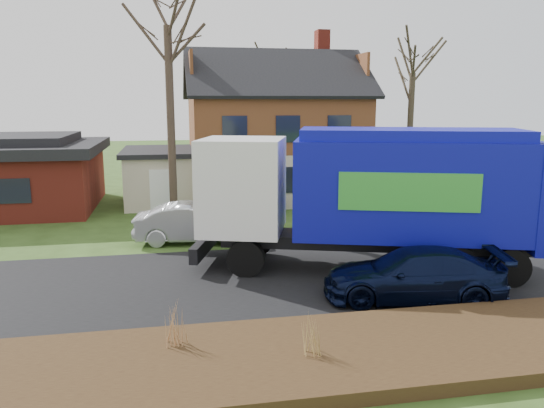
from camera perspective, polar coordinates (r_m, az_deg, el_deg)
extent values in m
plane|color=#2C4517|center=(16.42, 2.51, -7.95)|extent=(120.00, 120.00, 0.00)
cube|color=black|center=(16.42, 2.51, -7.92)|extent=(80.00, 7.00, 0.02)
cube|color=black|center=(11.66, 8.70, -15.52)|extent=(80.00, 3.50, 0.30)
cube|color=beige|center=(29.91, 0.14, 3.36)|extent=(9.00, 7.50, 2.70)
cube|color=#553218|center=(29.67, 0.14, 8.63)|extent=(9.00, 7.50, 2.80)
cube|color=maroon|center=(31.47, 5.40, 16.67)|extent=(0.70, 0.90, 1.60)
cube|color=beige|center=(28.90, -11.85, 2.76)|extent=(3.50, 5.50, 2.60)
cube|color=black|center=(28.74, -11.96, 5.56)|extent=(3.90, 5.90, 0.24)
cube|color=maroon|center=(29.60, -27.14, 2.16)|extent=(9.00, 7.50, 2.80)
cylinder|color=black|center=(16.41, -2.83, -5.84)|extent=(1.22, 0.72, 1.16)
cylinder|color=black|center=(18.63, -1.65, -3.78)|extent=(1.22, 0.72, 1.16)
cylinder|color=black|center=(16.62, 19.40, -6.26)|extent=(1.22, 0.72, 1.16)
cylinder|color=black|center=(18.82, 17.87, -4.17)|extent=(1.22, 0.72, 1.16)
cylinder|color=black|center=(17.01, 24.17, -6.22)|extent=(1.22, 0.72, 1.16)
cylinder|color=black|center=(19.16, 22.12, -4.19)|extent=(1.22, 0.72, 1.16)
cube|color=black|center=(17.27, 10.68, -3.90)|extent=(9.52, 4.13, 0.39)
cube|color=white|center=(17.12, -3.17, 2.04)|extent=(3.27, 3.42, 3.00)
cube|color=black|center=(17.34, -7.17, 2.64)|extent=(0.82, 2.36, 1.00)
cube|color=black|center=(17.82, -7.35, -4.44)|extent=(1.10, 2.74, 0.50)
cube|color=#0C0E95|center=(17.03, 14.43, 1.66)|extent=(7.51, 4.74, 3.00)
cube|color=#0C0E95|center=(16.85, 14.71, 7.26)|extent=(7.10, 4.33, 0.33)
cube|color=#0C0E95|center=(17.90, 25.95, 0.97)|extent=(1.22, 2.82, 3.22)
cube|color=green|center=(15.61, 14.53, 1.24)|extent=(3.83, 1.24, 1.11)
cube|color=green|center=(18.38, 13.36, 2.72)|extent=(3.83, 1.24, 1.11)
imported|color=#A7AAAE|center=(20.47, -8.30, -2.05)|extent=(4.68, 2.07, 1.49)
imported|color=black|center=(15.02, 14.96, -7.34)|extent=(5.16, 2.95, 1.41)
cylinder|color=#3E2F25|center=(24.50, -10.82, 8.37)|extent=(0.36, 0.36, 8.57)
cylinder|color=#3C3224|center=(28.51, 14.56, 6.71)|extent=(0.31, 0.31, 6.73)
cylinder|color=#403326|center=(36.38, -0.22, 8.47)|extent=(0.28, 0.28, 7.44)
cone|color=#A9784A|center=(11.52, -10.39, -12.73)|extent=(0.04, 0.04, 0.86)
cone|color=#A9784A|center=(11.52, -11.12, -12.75)|extent=(0.04, 0.04, 0.86)
cone|color=#A9784A|center=(11.52, -9.65, -12.70)|extent=(0.04, 0.04, 0.86)
cone|color=#A9784A|center=(11.62, -10.39, -12.50)|extent=(0.04, 0.04, 0.86)
cone|color=#A9784A|center=(11.41, -10.38, -12.96)|extent=(0.04, 0.04, 0.86)
cone|color=#A48248|center=(11.04, 4.47, -13.72)|extent=(0.04, 0.04, 0.84)
cone|color=#A48248|center=(11.01, 3.78, -13.78)|extent=(0.04, 0.04, 0.84)
cone|color=#A48248|center=(11.07, 5.16, -13.65)|extent=(0.04, 0.04, 0.84)
cone|color=#A48248|center=(11.13, 4.33, -13.50)|extent=(0.04, 0.04, 0.84)
cone|color=#A48248|center=(10.95, 4.62, -13.95)|extent=(0.04, 0.04, 0.84)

